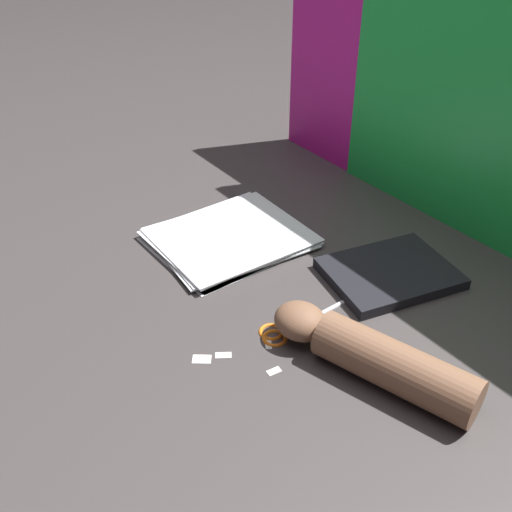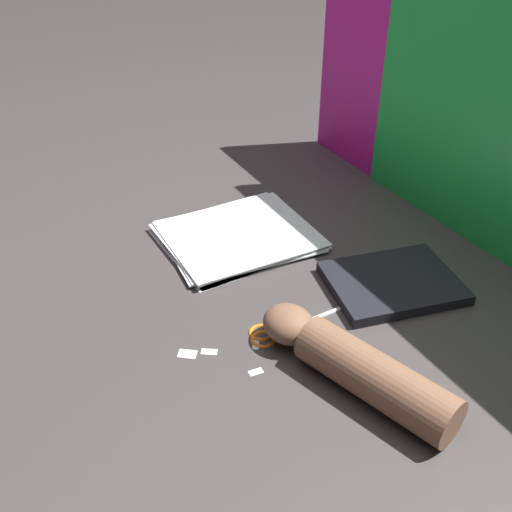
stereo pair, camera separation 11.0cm
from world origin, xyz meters
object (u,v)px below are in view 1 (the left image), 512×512
(book_closed, at_px, (390,273))
(scissors, at_px, (293,329))
(hand_forearm, at_px, (373,356))
(paper_stack, at_px, (230,237))

(book_closed, relative_size, scissors, 1.49)
(book_closed, distance_m, hand_forearm, 0.26)
(book_closed, xyz_separation_m, scissors, (0.01, -0.24, -0.01))
(book_closed, xyz_separation_m, hand_forearm, (0.16, -0.21, 0.03))
(hand_forearm, bearing_deg, book_closed, 127.93)
(hand_forearm, bearing_deg, scissors, -166.53)
(paper_stack, bearing_deg, scissors, -12.56)
(paper_stack, height_order, scissors, paper_stack)
(paper_stack, xyz_separation_m, scissors, (0.30, -0.07, -0.00))
(book_closed, bearing_deg, scissors, -86.92)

